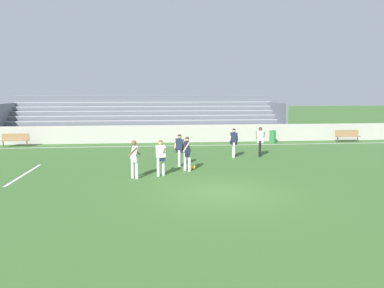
{
  "coord_description": "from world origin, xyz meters",
  "views": [
    {
      "loc": [
        -2.33,
        -12.72,
        3.71
      ],
      "look_at": [
        -0.46,
        6.43,
        0.9
      ],
      "focal_mm": 33.36,
      "sensor_mm": 36.0,
      "label": 1
    }
  ],
  "objects_px": {
    "player_dark_wide_right": "(234,140)",
    "player_white_trailing_run": "(260,139)",
    "bench_near_bin": "(15,139)",
    "player_white_on_ball": "(161,155)",
    "soccer_ball": "(193,167)",
    "player_dark_deep_cover": "(187,151)",
    "player_white_pressing_high": "(134,156)",
    "trash_bin": "(273,137)",
    "bench_centre_sideline": "(347,135)",
    "bleacher_stand": "(146,119)",
    "player_dark_challenging": "(180,147)"
  },
  "relations": [
    {
      "from": "soccer_ball",
      "to": "bench_centre_sideline",
      "type": "bearing_deg",
      "value": 33.83
    },
    {
      "from": "player_dark_challenging",
      "to": "bench_centre_sideline",
      "type": "bearing_deg",
      "value": 29.8
    },
    {
      "from": "trash_bin",
      "to": "bench_centre_sideline",
      "type": "bearing_deg",
      "value": -1.06
    },
    {
      "from": "player_dark_challenging",
      "to": "player_dark_wide_right",
      "type": "xyz_separation_m",
      "value": [
        3.22,
        2.08,
        0.04
      ]
    },
    {
      "from": "bench_near_bin",
      "to": "player_dark_wide_right",
      "type": "bearing_deg",
      "value": -21.02
    },
    {
      "from": "trash_bin",
      "to": "player_dark_deep_cover",
      "type": "height_order",
      "value": "player_dark_deep_cover"
    },
    {
      "from": "player_dark_challenging",
      "to": "player_white_on_ball",
      "type": "height_order",
      "value": "player_dark_challenging"
    },
    {
      "from": "bench_near_bin",
      "to": "player_dark_wide_right",
      "type": "xyz_separation_m",
      "value": [
        13.99,
        -5.38,
        0.45
      ]
    },
    {
      "from": "player_dark_wide_right",
      "to": "soccer_ball",
      "type": "xyz_separation_m",
      "value": [
        -2.62,
        -2.95,
        -0.88
      ]
    },
    {
      "from": "trash_bin",
      "to": "player_white_on_ball",
      "type": "bearing_deg",
      "value": -130.73
    },
    {
      "from": "bench_near_bin",
      "to": "player_dark_challenging",
      "type": "xyz_separation_m",
      "value": [
        10.77,
        -7.46,
        0.41
      ]
    },
    {
      "from": "bench_near_bin",
      "to": "player_white_on_ball",
      "type": "relative_size",
      "value": 1.11
    },
    {
      "from": "soccer_ball",
      "to": "player_white_on_ball",
      "type": "bearing_deg",
      "value": -142.86
    },
    {
      "from": "player_dark_deep_cover",
      "to": "player_white_pressing_high",
      "type": "distance_m",
      "value": 2.7
    },
    {
      "from": "bleacher_stand",
      "to": "trash_bin",
      "type": "distance_m",
      "value": 10.24
    },
    {
      "from": "player_white_pressing_high",
      "to": "player_dark_wide_right",
      "type": "height_order",
      "value": "player_white_pressing_high"
    },
    {
      "from": "bench_near_bin",
      "to": "player_white_trailing_run",
      "type": "bearing_deg",
      "value": -18.33
    },
    {
      "from": "player_white_trailing_run",
      "to": "player_dark_wide_right",
      "type": "relative_size",
      "value": 1.03
    },
    {
      "from": "bench_near_bin",
      "to": "trash_bin",
      "type": "distance_m",
      "value": 18.08
    },
    {
      "from": "bench_near_bin",
      "to": "player_white_on_ball",
      "type": "bearing_deg",
      "value": -44.16
    },
    {
      "from": "bleacher_stand",
      "to": "player_dark_challenging",
      "type": "xyz_separation_m",
      "value": [
        2.01,
        -11.67,
        -0.53
      ]
    },
    {
      "from": "player_dark_deep_cover",
      "to": "player_dark_challenging",
      "type": "relative_size",
      "value": 1.01
    },
    {
      "from": "bench_centre_sideline",
      "to": "player_white_pressing_high",
      "type": "height_order",
      "value": "player_white_pressing_high"
    },
    {
      "from": "player_white_on_ball",
      "to": "bleacher_stand",
      "type": "bearing_deg",
      "value": 94.35
    },
    {
      "from": "player_dark_deep_cover",
      "to": "player_white_trailing_run",
      "type": "bearing_deg",
      "value": 37.55
    },
    {
      "from": "player_dark_wide_right",
      "to": "bleacher_stand",
      "type": "bearing_deg",
      "value": 118.64
    },
    {
      "from": "trash_bin",
      "to": "player_white_trailing_run",
      "type": "bearing_deg",
      "value": -115.31
    },
    {
      "from": "bleacher_stand",
      "to": "player_dark_wide_right",
      "type": "xyz_separation_m",
      "value": [
        5.24,
        -9.59,
        -0.5
      ]
    },
    {
      "from": "player_dark_wide_right",
      "to": "player_white_trailing_run",
      "type": "bearing_deg",
      "value": 7.5
    },
    {
      "from": "soccer_ball",
      "to": "player_white_pressing_high",
      "type": "bearing_deg",
      "value": -149.93
    },
    {
      "from": "player_dark_deep_cover",
      "to": "player_white_trailing_run",
      "type": "relative_size",
      "value": 0.96
    },
    {
      "from": "bench_near_bin",
      "to": "player_dark_challenging",
      "type": "distance_m",
      "value": 13.11
    },
    {
      "from": "player_white_on_ball",
      "to": "player_white_pressing_high",
      "type": "distance_m",
      "value": 1.2
    },
    {
      "from": "bench_near_bin",
      "to": "soccer_ball",
      "type": "bearing_deg",
      "value": -36.2
    },
    {
      "from": "bench_near_bin",
      "to": "player_white_on_ball",
      "type": "distance_m",
      "value": 13.67
    },
    {
      "from": "bench_centre_sideline",
      "to": "bench_near_bin",
      "type": "height_order",
      "value": "same"
    },
    {
      "from": "player_white_trailing_run",
      "to": "player_white_pressing_high",
      "type": "distance_m",
      "value": 8.39
    },
    {
      "from": "bench_centre_sideline",
      "to": "bench_near_bin",
      "type": "bearing_deg",
      "value": 180.0
    },
    {
      "from": "player_dark_challenging",
      "to": "soccer_ball",
      "type": "relative_size",
      "value": 7.36
    },
    {
      "from": "bench_centre_sideline",
      "to": "player_white_trailing_run",
      "type": "bearing_deg",
      "value": -147.8
    },
    {
      "from": "trash_bin",
      "to": "player_white_pressing_high",
      "type": "relative_size",
      "value": 0.56
    },
    {
      "from": "player_white_on_ball",
      "to": "player_dark_wide_right",
      "type": "bearing_deg",
      "value": 44.63
    },
    {
      "from": "bleacher_stand",
      "to": "player_white_on_ball",
      "type": "xyz_separation_m",
      "value": [
        1.04,
        -13.73,
        -0.53
      ]
    },
    {
      "from": "bench_centre_sideline",
      "to": "soccer_ball",
      "type": "xyz_separation_m",
      "value": [
        -12.42,
        -8.33,
        -0.44
      ]
    },
    {
      "from": "bleacher_stand",
      "to": "player_dark_deep_cover",
      "type": "relative_size",
      "value": 13.58
    },
    {
      "from": "bench_centre_sideline",
      "to": "soccer_ball",
      "type": "distance_m",
      "value": 14.96
    },
    {
      "from": "bleacher_stand",
      "to": "player_white_trailing_run",
      "type": "bearing_deg",
      "value": -53.92
    },
    {
      "from": "trash_bin",
      "to": "player_white_pressing_high",
      "type": "distance_m",
      "value": 13.75
    },
    {
      "from": "player_white_pressing_high",
      "to": "soccer_ball",
      "type": "relative_size",
      "value": 7.59
    },
    {
      "from": "bleacher_stand",
      "to": "player_dark_deep_cover",
      "type": "distance_m",
      "value": 13.08
    }
  ]
}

